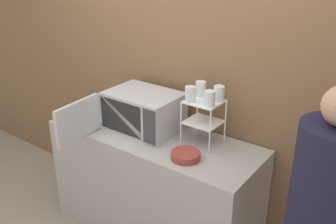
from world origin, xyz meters
TOP-DOWN VIEW (x-y plane):
  - wall_back at (0.00, 0.67)m, footprint 8.00×0.06m
  - counter at (0.00, 0.32)m, footprint 1.71×0.63m
  - microwave at (-0.14, 0.34)m, footprint 0.59×0.84m
  - dish_rack at (0.37, 0.44)m, footprint 0.25×0.23m
  - glass_front_left at (0.30, 0.37)m, footprint 0.08×0.08m
  - glass_back_right at (0.45, 0.50)m, footprint 0.08×0.08m
  - glass_front_right at (0.45, 0.38)m, footprint 0.08×0.08m
  - glass_back_left at (0.30, 0.51)m, footprint 0.08×0.08m
  - bowl at (0.40, 0.17)m, footprint 0.20×0.20m
  - person at (1.33, 0.07)m, footprint 0.36×0.36m

SIDE VIEW (x-z plane):
  - counter at x=0.00m, z-range 0.00..0.93m
  - person at x=1.33m, z-range 0.10..1.77m
  - bowl at x=0.40m, z-range 0.93..0.98m
  - microwave at x=-0.14m, z-range 0.93..1.23m
  - dish_rack at x=0.37m, z-range 1.00..1.33m
  - wall_back at x=0.00m, z-range 0.00..2.60m
  - glass_front_left at x=0.30m, z-range 1.26..1.36m
  - glass_back_right at x=0.45m, z-range 1.26..1.36m
  - glass_front_right at x=0.45m, z-range 1.26..1.36m
  - glass_back_left at x=0.30m, z-range 1.26..1.36m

